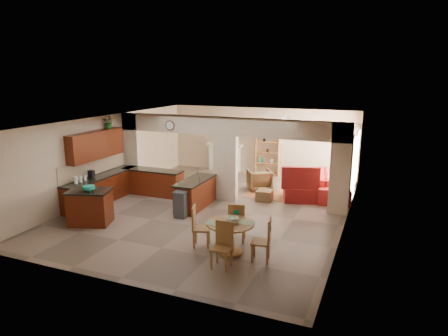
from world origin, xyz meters
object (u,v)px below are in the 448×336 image
at_px(dining_table, 230,233).
at_px(armchair, 259,180).
at_px(kitchen_island, 90,207).
at_px(sofa, 333,184).

distance_m(dining_table, armchair, 5.44).
distance_m(kitchen_island, dining_table, 4.40).
distance_m(dining_table, sofa, 5.98).
bearing_deg(dining_table, armchair, 100.10).
height_order(dining_table, sofa, sofa).
bearing_deg(kitchen_island, armchair, 36.92).
bearing_deg(sofa, kitchen_island, 122.75).
bearing_deg(sofa, armchair, 89.32).
relative_size(kitchen_island, dining_table, 1.19).
distance_m(kitchen_island, sofa, 8.11).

